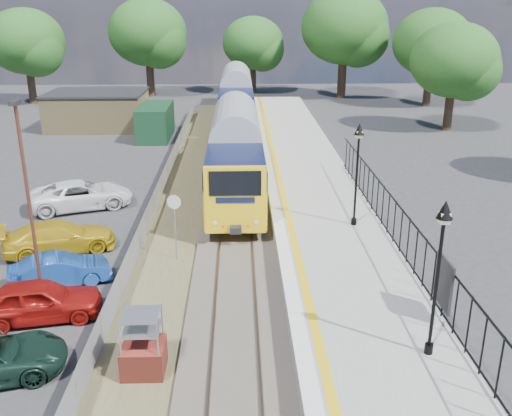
{
  "coord_description": "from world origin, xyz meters",
  "views": [
    {
      "loc": [
        0.17,
        -17.68,
        10.28
      ],
      "look_at": [
        0.89,
        5.27,
        2.0
      ],
      "focal_mm": 40.0,
      "sensor_mm": 36.0,
      "label": 1
    }
  ],
  "objects_px": {
    "carpark_lamp": "(28,197)",
    "car_blue": "(60,270)",
    "speed_sign": "(175,216)",
    "car_red": "(38,300)",
    "victorian_lamp_south": "(441,243)",
    "victorian_lamp_north": "(358,151)",
    "train": "(236,113)",
    "car_white": "(81,195)",
    "car_yellow": "(59,237)",
    "brick_plinth": "(143,344)"
  },
  "relations": [
    {
      "from": "train",
      "to": "speed_sign",
      "type": "relative_size",
      "value": 13.96
    },
    {
      "from": "victorian_lamp_north",
      "to": "car_red",
      "type": "bearing_deg",
      "value": -152.55
    },
    {
      "from": "victorian_lamp_south",
      "to": "car_blue",
      "type": "xyz_separation_m",
      "value": [
        -12.24,
        6.27,
        -3.68
      ]
    },
    {
      "from": "victorian_lamp_south",
      "to": "car_yellow",
      "type": "bearing_deg",
      "value": 144.41
    },
    {
      "from": "speed_sign",
      "to": "car_blue",
      "type": "distance_m",
      "value": 4.93
    },
    {
      "from": "speed_sign",
      "to": "car_blue",
      "type": "xyz_separation_m",
      "value": [
        -4.24,
        -2.1,
        -1.38
      ]
    },
    {
      "from": "car_white",
      "to": "carpark_lamp",
      "type": "bearing_deg",
      "value": 167.22
    },
    {
      "from": "car_yellow",
      "to": "speed_sign",
      "type": "bearing_deg",
      "value": -121.09
    },
    {
      "from": "train",
      "to": "speed_sign",
      "type": "height_order",
      "value": "train"
    },
    {
      "from": "brick_plinth",
      "to": "car_red",
      "type": "distance_m",
      "value": 5.14
    },
    {
      "from": "victorian_lamp_north",
      "to": "car_blue",
      "type": "xyz_separation_m",
      "value": [
        -12.04,
        -3.73,
        -3.68
      ]
    },
    {
      "from": "car_red",
      "to": "car_yellow",
      "type": "height_order",
      "value": "car_red"
    },
    {
      "from": "brick_plinth",
      "to": "car_white",
      "type": "bearing_deg",
      "value": 110.77
    },
    {
      "from": "train",
      "to": "car_blue",
      "type": "height_order",
      "value": "train"
    },
    {
      "from": "speed_sign",
      "to": "carpark_lamp",
      "type": "distance_m",
      "value": 6.23
    },
    {
      "from": "train",
      "to": "car_red",
      "type": "distance_m",
      "value": 27.15
    },
    {
      "from": "brick_plinth",
      "to": "car_red",
      "type": "height_order",
      "value": "brick_plinth"
    },
    {
      "from": "train",
      "to": "carpark_lamp",
      "type": "bearing_deg",
      "value": -105.0
    },
    {
      "from": "carpark_lamp",
      "to": "car_yellow",
      "type": "height_order",
      "value": "carpark_lamp"
    },
    {
      "from": "victorian_lamp_north",
      "to": "train",
      "type": "relative_size",
      "value": 0.11
    },
    {
      "from": "victorian_lamp_north",
      "to": "brick_plinth",
      "type": "xyz_separation_m",
      "value": [
        -7.97,
        -9.39,
        -3.35
      ]
    },
    {
      "from": "victorian_lamp_north",
      "to": "car_yellow",
      "type": "distance_m",
      "value": 13.49
    },
    {
      "from": "carpark_lamp",
      "to": "car_blue",
      "type": "relative_size",
      "value": 1.97
    },
    {
      "from": "car_blue",
      "to": "car_white",
      "type": "relative_size",
      "value": 0.71
    },
    {
      "from": "victorian_lamp_south",
      "to": "victorian_lamp_north",
      "type": "relative_size",
      "value": 1.0
    },
    {
      "from": "car_yellow",
      "to": "train",
      "type": "bearing_deg",
      "value": -39.92
    },
    {
      "from": "speed_sign",
      "to": "car_red",
      "type": "bearing_deg",
      "value": -118.6
    },
    {
      "from": "victorian_lamp_south",
      "to": "victorian_lamp_north",
      "type": "xyz_separation_m",
      "value": [
        -0.2,
        10.0,
        0.0
      ]
    },
    {
      "from": "train",
      "to": "speed_sign",
      "type": "distance_m",
      "value": 21.79
    },
    {
      "from": "car_white",
      "to": "speed_sign",
      "type": "bearing_deg",
      "value": -159.94
    },
    {
      "from": "brick_plinth",
      "to": "speed_sign",
      "type": "distance_m",
      "value": 7.83
    },
    {
      "from": "victorian_lamp_south",
      "to": "speed_sign",
      "type": "xyz_separation_m",
      "value": [
        -8.0,
        8.36,
        -2.29
      ]
    },
    {
      "from": "car_yellow",
      "to": "car_white",
      "type": "relative_size",
      "value": 0.9
    },
    {
      "from": "brick_plinth",
      "to": "car_red",
      "type": "xyz_separation_m",
      "value": [
        -4.05,
        3.15,
        -0.24
      ]
    },
    {
      "from": "car_blue",
      "to": "carpark_lamp",
      "type": "bearing_deg",
      "value": 156.61
    },
    {
      "from": "car_white",
      "to": "train",
      "type": "bearing_deg",
      "value": -48.73
    },
    {
      "from": "victorian_lamp_south",
      "to": "car_white",
      "type": "height_order",
      "value": "victorian_lamp_south"
    },
    {
      "from": "brick_plinth",
      "to": "car_white",
      "type": "xyz_separation_m",
      "value": [
        -5.51,
        14.53,
        -0.22
      ]
    },
    {
      "from": "train",
      "to": "carpark_lamp",
      "type": "height_order",
      "value": "carpark_lamp"
    },
    {
      "from": "victorian_lamp_south",
      "to": "victorian_lamp_north",
      "type": "bearing_deg",
      "value": 91.15
    },
    {
      "from": "carpark_lamp",
      "to": "car_white",
      "type": "height_order",
      "value": "carpark_lamp"
    },
    {
      "from": "car_blue",
      "to": "speed_sign",
      "type": "bearing_deg",
      "value": -83.88
    },
    {
      "from": "victorian_lamp_south",
      "to": "car_red",
      "type": "bearing_deg",
      "value": 162.92
    },
    {
      "from": "victorian_lamp_south",
      "to": "carpark_lamp",
      "type": "bearing_deg",
      "value": 160.06
    },
    {
      "from": "victorian_lamp_north",
      "to": "train",
      "type": "xyz_separation_m",
      "value": [
        -5.3,
        20.01,
        -1.96
      ]
    },
    {
      "from": "car_yellow",
      "to": "carpark_lamp",
      "type": "bearing_deg",
      "value": 170.19
    },
    {
      "from": "victorian_lamp_south",
      "to": "train",
      "type": "height_order",
      "value": "victorian_lamp_south"
    },
    {
      "from": "car_blue",
      "to": "train",
      "type": "bearing_deg",
      "value": -36.07
    },
    {
      "from": "speed_sign",
      "to": "car_white",
      "type": "bearing_deg",
      "value": 143.87
    },
    {
      "from": "car_red",
      "to": "speed_sign",
      "type": "bearing_deg",
      "value": -53.3
    }
  ]
}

